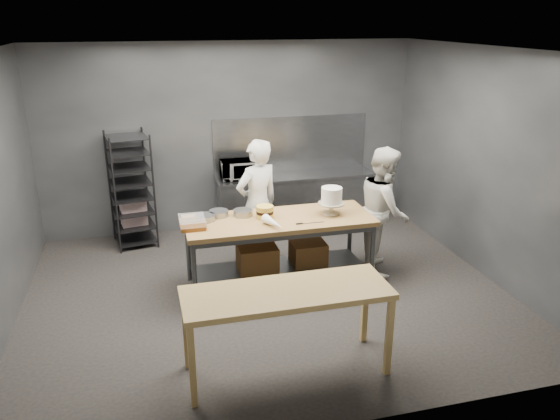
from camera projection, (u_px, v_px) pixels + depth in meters
name	position (u px, v px, depth m)	size (l,w,h in m)	color
ground	(267.00, 293.00, 7.00)	(6.00, 6.00, 0.00)	black
back_wall	(231.00, 138.00, 8.77)	(6.00, 0.04, 3.00)	#4C4F54
work_table	(279.00, 243.00, 7.08)	(2.40, 0.90, 0.92)	brown
near_counter	(287.00, 298.00, 5.21)	(2.00, 0.70, 0.90)	#A47A44
back_counter	(295.00, 201.00, 9.07)	(2.60, 0.60, 0.90)	slate
splashback_panel	(291.00, 144.00, 9.04)	(2.60, 0.02, 0.90)	slate
speed_rack	(132.00, 191.00, 8.24)	(0.70, 0.74, 1.75)	black
chef_behind	(257.00, 204.00, 7.49)	(0.66, 0.44, 1.82)	white
chef_right	(384.00, 210.00, 7.40)	(0.84, 0.66, 1.74)	silver
microwave	(238.00, 170.00, 8.64)	(0.54, 0.37, 0.30)	black
frosted_cake_stand	(332.00, 197.00, 7.01)	(0.34, 0.34, 0.36)	#B4AC90
layer_cake	(265.00, 212.00, 6.94)	(0.22, 0.22, 0.16)	gold
cake_pans	(223.00, 215.00, 6.97)	(0.74, 0.36, 0.07)	gray
piping_bag	(273.00, 223.00, 6.62)	(0.12, 0.12, 0.38)	white
offset_spatula	(306.00, 223.00, 6.77)	(0.36, 0.02, 0.02)	slate
pastry_clamshells	(192.00, 222.00, 6.66)	(0.31, 0.40, 0.11)	#A65B21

